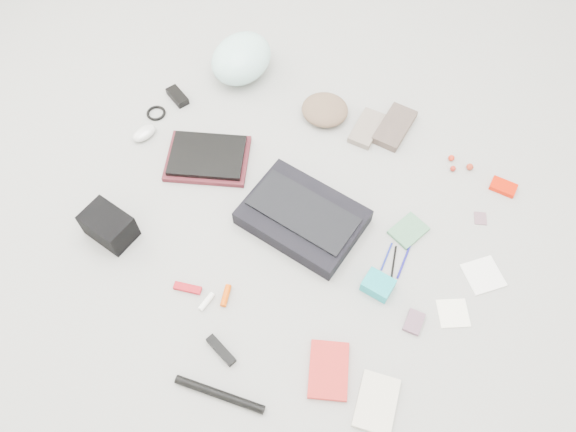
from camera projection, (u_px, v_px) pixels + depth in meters
The scene contains 33 objects.
ground_plane at pixel (288, 223), 2.13m from camera, with size 4.00×4.00×0.00m, color gray.
messenger_bag at pixel (303, 217), 2.10m from camera, with size 0.43×0.31×0.07m, color black.
bag_flap at pixel (303, 212), 2.07m from camera, with size 0.40×0.18×0.01m, color black.
laptop_sleeve at pixel (208, 159), 2.27m from camera, with size 0.33×0.24×0.02m, color #551A22.
laptop at pixel (207, 155), 2.25m from camera, with size 0.29×0.21×0.02m, color black.
bike_helmet at pixel (241, 58), 2.45m from camera, with size 0.24×0.30×0.18m, color #BBF5EF.
beanie at pixel (325, 110), 2.37m from camera, with size 0.20×0.19×0.07m, color brown.
mitten_left at pixel (367, 128), 2.35m from camera, with size 0.09×0.19×0.03m, color gray.
mitten_right at pixel (395, 127), 2.35m from camera, with size 0.11×0.22×0.03m, color brown.
power_brick at pixel (177, 96), 2.44m from camera, with size 0.11×0.05×0.03m, color black.
cable_coil at pixel (156, 113), 2.40m from camera, with size 0.08×0.08×0.01m, color black.
mouse at pixel (144, 133), 2.33m from camera, with size 0.07×0.11×0.04m, color silver.
camera_bag at pixel (109, 226), 2.06m from camera, with size 0.18×0.12×0.11m, color black.
multitool at pixel (188, 288), 1.98m from camera, with size 0.10×0.03×0.02m, color #9D0C16.
toiletry_tube_white at pixel (207, 302), 1.96m from camera, with size 0.02×0.02×0.07m, color white.
toiletry_tube_orange at pixel (226, 296), 1.97m from camera, with size 0.02×0.02×0.08m, color #D94802.
u_lock at pixel (221, 350), 1.87m from camera, with size 0.12×0.03×0.02m, color black.
bike_pump at pixel (220, 394), 1.79m from camera, with size 0.03×0.03×0.30m, color black.
book_red at pixel (329, 370), 1.83m from camera, with size 0.13×0.19×0.02m, color red.
book_white at pixel (377, 403), 1.78m from camera, with size 0.12×0.18×0.02m, color beige.
notepad at pixel (408, 231), 2.10m from camera, with size 0.10×0.13×0.02m, color #457955.
pen_blue at pixel (387, 256), 2.05m from camera, with size 0.01×0.01×0.12m, color navy.
pen_black at pixel (394, 262), 2.04m from camera, with size 0.01×0.01×0.14m, color black.
pen_navy at pixel (404, 261), 2.04m from camera, with size 0.01×0.01×0.15m, color navy.
accordion_wallet at pixel (378, 285), 1.97m from camera, with size 0.10×0.08×0.05m, color #129EA7.
card_deck at pixel (414, 322), 1.92m from camera, with size 0.06×0.08×0.02m, color #755164.
napkin_top at pixel (483, 275), 2.01m from camera, with size 0.13×0.13×0.01m, color white.
napkin_bottom at pixel (453, 313), 1.94m from camera, with size 0.10×0.10×0.01m, color white.
lollipop_a at pixel (451, 158), 2.27m from camera, with size 0.03×0.03×0.03m, color red.
lollipop_b at pixel (453, 169), 2.24m from camera, with size 0.02×0.02×0.02m, color maroon.
lollipop_c at pixel (470, 167), 2.25m from camera, with size 0.03×0.03×0.03m, color #9B2B17.
altoids_tin at pixel (503, 187), 2.20m from camera, with size 0.10×0.06×0.02m, color red.
stamp_sheet at pixel (480, 218), 2.14m from camera, with size 0.05×0.06×0.00m, color #7F5867.
Camera 1 is at (0.53, -0.92, 1.85)m, focal length 35.00 mm.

